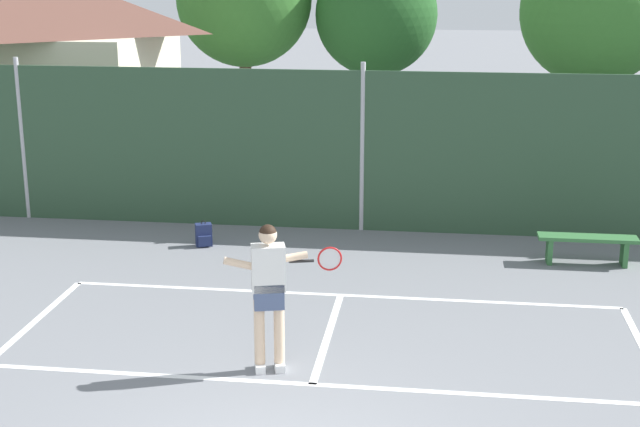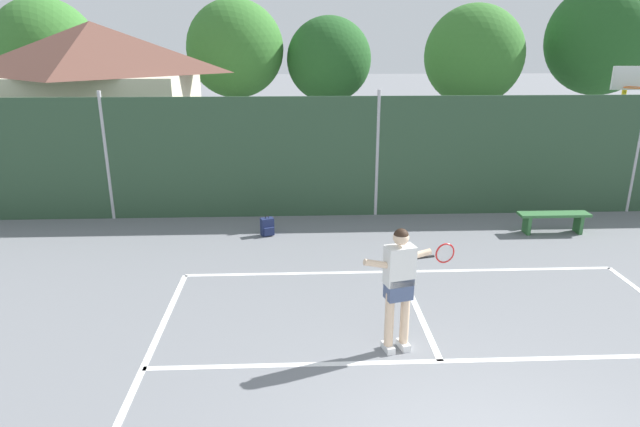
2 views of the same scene
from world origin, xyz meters
TOP-DOWN VIEW (x-y plane):
  - chainlink_fence at (-0.00, 9.00)m, footprint 26.09×0.09m
  - basketball_hoop at (6.69, 10.22)m, footprint 0.90×0.67m
  - clubhouse_building at (-8.12, 13.57)m, footprint 6.03×5.03m
  - treeline_backdrop at (0.66, 19.69)m, footprint 27.61×4.17m
  - tennis_player at (-0.56, 2.81)m, footprint 1.38×0.52m
  - backpack_navy at (-2.65, 7.63)m, footprint 0.33×0.32m
  - courtside_bench at (3.85, 7.49)m, footprint 1.60×0.36m

SIDE VIEW (x-z plane):
  - backpack_navy at x=-2.65m, z-range -0.04..0.42m
  - courtside_bench at x=3.85m, z-range 0.12..0.60m
  - tennis_player at x=-0.56m, z-range 0.18..2.04m
  - chainlink_fence at x=0.00m, z-range -0.07..3.03m
  - basketball_hoop at x=6.69m, z-range 0.54..4.09m
  - clubhouse_building at x=-8.12m, z-range 0.08..4.79m
  - treeline_backdrop at x=0.66m, z-range 0.49..6.93m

